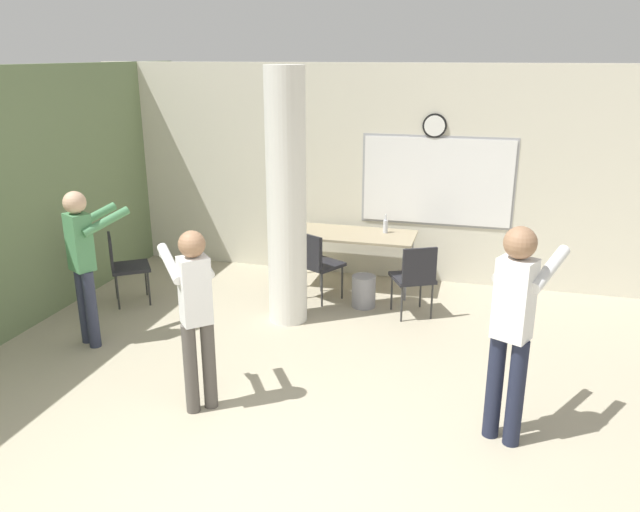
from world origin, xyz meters
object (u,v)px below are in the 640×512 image
Objects in this scene: chair_table_left at (317,261)px; person_playing_side at (514,319)px; bottle_on_table at (385,226)px; chair_by_left_wall at (124,263)px; person_playing_front at (195,307)px; person_watching_back at (84,256)px; chair_table_right at (415,275)px; folding_table at (350,237)px.

person_playing_side is (2.18, -2.41, 0.52)m from chair_table_left.
person_playing_side reaches higher than bottle_on_table.
person_playing_front is (1.90, -1.93, 0.42)m from chair_by_left_wall.
person_watching_back reaches higher than chair_by_left_wall.
chair_table_right and chair_by_left_wall have the same top height.
chair_by_left_wall is at bearing -162.82° from chair_table_left.
person_playing_front is (-0.32, -2.62, 0.42)m from chair_table_left.
person_watching_back is (-2.66, -2.49, 0.15)m from bottle_on_table.
person_watching_back is at bearing -136.88° from bottle_on_table.
chair_table_right is at bearing 57.95° from person_playing_front.
chair_by_left_wall is 4.76m from person_playing_side.
person_watching_back reaches higher than person_playing_front.
person_watching_back reaches higher than bottle_on_table.
person_playing_side is (1.48, -3.13, 0.21)m from bottle_on_table.
person_playing_side is (0.98, -2.22, 0.52)m from chair_table_right.
chair_by_left_wall is (-2.50, -1.27, -0.16)m from folding_table.
folding_table is 1.22m from chair_table_right.
bottle_on_table is at bearing 25.71° from chair_by_left_wall.
person_playing_side reaches higher than folding_table.
chair_table_left is 2.68m from person_watching_back.
person_playing_side reaches higher than chair_by_left_wall.
chair_table_right reaches higher than folding_table.
chair_table_right is at bearing -61.53° from bottle_on_table.
person_watching_back is at bearing 152.51° from person_playing_front.
bottle_on_table reaches higher than folding_table.
person_watching_back reaches higher than folding_table.
bottle_on_table is 0.27× the size of chair_table_right.
person_playing_front is at bearing -100.52° from folding_table.
bottle_on_table is at bearing 73.00° from person_playing_front.
person_playing_side reaches higher than person_playing_front.
bottle_on_table is 0.27× the size of chair_table_left.
person_playing_front is at bearing -27.49° from person_watching_back.
bottle_on_table is 3.26m from chair_by_left_wall.
folding_table is 1.89× the size of chair_by_left_wall.
chair_table_right is 1.00× the size of chair_table_left.
person_playing_front reaches higher than bottle_on_table.
folding_table is at bearing 46.50° from person_watching_back.
bottle_on_table is (0.43, 0.14, 0.14)m from folding_table.
person_watching_back is at bearing -137.87° from chair_table_left.
person_playing_side reaches higher than chair_table_left.
bottle_on_table reaches higher than chair_table_right.
chair_table_right is 0.55× the size of person_playing_front.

